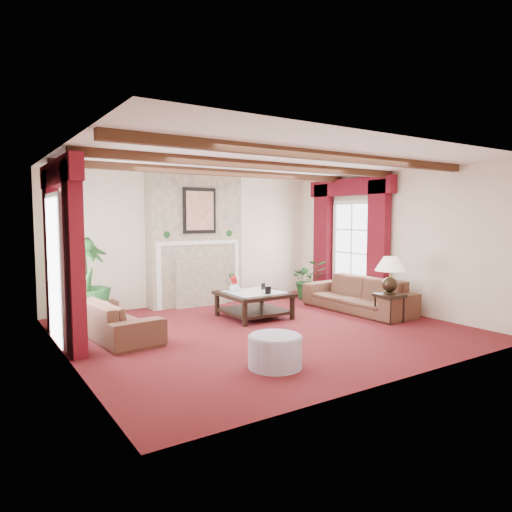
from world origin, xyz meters
TOP-DOWN VIEW (x-y plane):
  - floor at (0.00, 0.00)m, footprint 6.00×6.00m
  - ceiling at (0.00, 0.00)m, footprint 6.00×6.00m
  - back_wall at (0.00, 2.75)m, footprint 6.00×0.02m
  - left_wall at (-3.00, 0.00)m, footprint 0.02×5.50m
  - right_wall at (3.00, 0.00)m, footprint 0.02×5.50m
  - ceiling_beams at (0.00, 0.00)m, footprint 6.00×3.00m
  - fireplace at (0.00, 2.55)m, footprint 2.00×0.52m
  - french_door_left at (-2.97, 1.00)m, footprint 0.10×1.10m
  - french_door_right at (2.97, 1.00)m, footprint 0.10×1.10m
  - curtains_left at (-2.86, 1.00)m, footprint 0.20×2.40m
  - curtains_right at (2.86, 1.00)m, footprint 0.20×2.40m
  - sofa_left at (-2.17, 0.87)m, footprint 2.10×0.96m
  - sofa_right at (2.31, 0.18)m, footprint 2.29×0.81m
  - potted_palm at (-2.42, 1.77)m, footprint 2.45×2.45m
  - small_plant at (2.38, 1.75)m, footprint 1.39×1.42m
  - coffee_table at (0.33, 0.81)m, footprint 1.14×1.14m
  - side_table at (2.10, -0.78)m, footprint 0.45×0.45m
  - ottoman at (-0.94, -1.64)m, footprint 0.66×0.66m
  - table_lamp at (2.10, -0.78)m, footprint 0.53×0.53m
  - flower_vase at (0.06, 1.05)m, footprint 0.32×0.32m
  - book at (0.57, 0.52)m, footprint 0.21×0.12m
  - photo_frame_a at (0.39, 0.44)m, footprint 0.11×0.03m
  - photo_frame_b at (0.59, 0.90)m, footprint 0.10×0.05m

SIDE VIEW (x-z plane):
  - floor at x=0.00m, z-range 0.00..0.00m
  - ottoman at x=-0.94m, z-range 0.00..0.39m
  - coffee_table at x=0.33m, z-range 0.00..0.46m
  - side_table at x=2.10m, z-range 0.00..0.50m
  - small_plant at x=2.38m, z-range 0.00..0.68m
  - sofa_left at x=-2.17m, z-range 0.00..0.78m
  - sofa_right at x=2.31m, z-range 0.00..0.88m
  - potted_palm at x=-2.42m, z-range 0.00..0.88m
  - photo_frame_b at x=0.59m, z-range 0.46..0.60m
  - photo_frame_a at x=0.39m, z-range 0.46..0.61m
  - flower_vase at x=0.06m, z-range 0.46..0.66m
  - book at x=0.57m, z-range 0.46..0.74m
  - table_lamp at x=2.10m, z-range 0.50..1.16m
  - back_wall at x=0.00m, z-range 0.00..2.70m
  - left_wall at x=-3.00m, z-range 0.00..2.70m
  - right_wall at x=3.00m, z-range 0.00..2.70m
  - french_door_left at x=-2.97m, z-range 1.05..3.21m
  - french_door_right at x=2.97m, z-range 1.05..3.21m
  - curtains_left at x=-2.86m, z-range 1.28..3.83m
  - curtains_right at x=2.86m, z-range 1.28..3.83m
  - ceiling_beams at x=0.00m, z-range 2.58..2.70m
  - ceiling at x=0.00m, z-range 2.70..2.70m
  - fireplace at x=0.00m, z-range 1.35..4.05m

